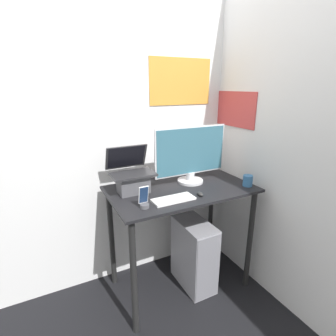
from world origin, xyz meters
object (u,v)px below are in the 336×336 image
(laptop, at_px, (132,179))
(mouse, at_px, (200,194))
(monitor, at_px, (191,156))
(computer_tower, at_px, (194,254))
(cell_phone, at_px, (144,201))
(keyboard, at_px, (173,199))

(laptop, distance_m, mouse, 0.51)
(monitor, bearing_deg, computer_tower, -100.22)
(monitor, height_order, mouse, monitor)
(mouse, xyz_separation_m, cell_phone, (-0.44, 0.01, 0.03))
(keyboard, distance_m, cell_phone, 0.23)
(keyboard, relative_size, computer_tower, 0.51)
(computer_tower, bearing_deg, monitor, 79.78)
(mouse, bearing_deg, monitor, 73.00)
(laptop, xyz_separation_m, computer_tower, (0.47, -0.15, -0.72))
(monitor, xyz_separation_m, cell_phone, (-0.52, -0.27, -0.18))
(monitor, relative_size, keyboard, 2.11)
(monitor, height_order, keyboard, monitor)
(laptop, xyz_separation_m, monitor, (0.50, -0.02, 0.12))
(laptop, bearing_deg, computer_tower, -17.93)
(laptop, bearing_deg, monitor, -2.16)
(laptop, xyz_separation_m, cell_phone, (-0.02, -0.29, -0.06))
(cell_phone, xyz_separation_m, computer_tower, (0.50, 0.14, -0.66))
(laptop, distance_m, cell_phone, 0.30)
(monitor, xyz_separation_m, computer_tower, (-0.02, -0.13, -0.83))
(keyboard, height_order, cell_phone, cell_phone)
(mouse, bearing_deg, cell_phone, 179.12)
(monitor, distance_m, cell_phone, 0.61)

